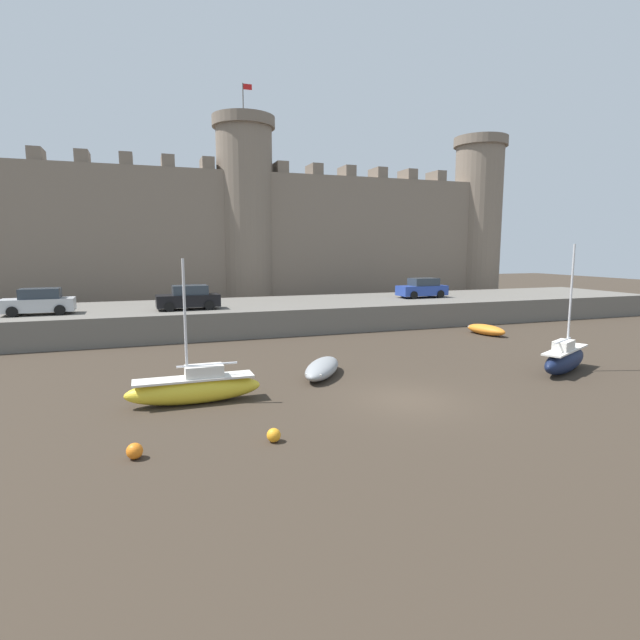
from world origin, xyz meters
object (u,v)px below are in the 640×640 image
(car_quay_centre_east, at_px, (189,298))
(sailboat_near_channel_right, at_px, (195,388))
(rowboat_midflat_left, at_px, (322,368))
(sailboat_midflat_centre, at_px, (565,359))
(mooring_buoy_off_centre, at_px, (135,451))
(car_quay_east, at_px, (39,302))
(car_quay_centre_west, at_px, (422,288))
(mooring_buoy_near_channel, at_px, (274,435))
(rowboat_midflat_right, at_px, (486,329))

(car_quay_centre_east, bearing_deg, sailboat_near_channel_right, -94.13)
(rowboat_midflat_left, xyz_separation_m, sailboat_midflat_centre, (11.14, -3.07, 0.27))
(mooring_buoy_off_centre, height_order, car_quay_east, car_quay_east)
(car_quay_east, bearing_deg, car_quay_centre_west, 3.24)
(car_quay_east, height_order, car_quay_centre_east, same)
(mooring_buoy_near_channel, height_order, car_quay_centre_west, car_quay_centre_west)
(rowboat_midflat_right, height_order, car_quay_east, car_quay_east)
(rowboat_midflat_right, distance_m, car_quay_centre_east, 20.26)
(rowboat_midflat_left, bearing_deg, mooring_buoy_near_channel, -120.26)
(sailboat_near_channel_right, xyz_separation_m, mooring_buoy_off_centre, (-2.11, -4.66, -0.37))
(mooring_buoy_near_channel, bearing_deg, car_quay_centre_east, 92.13)
(rowboat_midflat_left, distance_m, car_quay_centre_west, 20.98)
(rowboat_midflat_left, bearing_deg, car_quay_centre_east, 109.85)
(rowboat_midflat_left, xyz_separation_m, mooring_buoy_off_centre, (-8.00, -6.81, -0.17))
(rowboat_midflat_left, relative_size, sailboat_midflat_centre, 0.65)
(mooring_buoy_near_channel, xyz_separation_m, car_quay_east, (-9.71, 20.52, 2.35))
(sailboat_midflat_centre, relative_size, car_quay_east, 1.46)
(rowboat_midflat_right, relative_size, car_quay_centre_west, 0.78)
(rowboat_midflat_left, xyz_separation_m, car_quay_east, (-13.74, 13.62, 2.16))
(mooring_buoy_off_centre, bearing_deg, rowboat_midflat_left, 40.41)
(mooring_buoy_off_centre, relative_size, car_quay_centre_west, 0.11)
(rowboat_midflat_left, bearing_deg, sailboat_near_channel_right, -159.92)
(sailboat_near_channel_right, height_order, car_quay_east, sailboat_near_channel_right)
(rowboat_midflat_right, xyz_separation_m, mooring_buoy_near_channel, (-18.35, -13.76, -0.15))
(car_quay_centre_west, bearing_deg, rowboat_midflat_right, -89.75)
(sailboat_midflat_centre, relative_size, car_quay_centre_east, 1.46)
(sailboat_near_channel_right, relative_size, sailboat_midflat_centre, 0.91)
(car_quay_east, xyz_separation_m, car_quay_centre_east, (8.96, -0.39, 0.00))
(mooring_buoy_off_centre, height_order, car_quay_centre_east, car_quay_centre_east)
(rowboat_midflat_left, xyz_separation_m, car_quay_centre_west, (14.29, 15.21, 2.16))
(rowboat_midflat_left, relative_size, car_quay_centre_east, 0.94)
(sailboat_near_channel_right, height_order, mooring_buoy_off_centre, sailboat_near_channel_right)
(rowboat_midflat_right, height_order, mooring_buoy_near_channel, rowboat_midflat_right)
(sailboat_near_channel_right, bearing_deg, car_quay_centre_west, 40.71)
(sailboat_near_channel_right, xyz_separation_m, rowboat_midflat_left, (5.89, 2.15, -0.20))
(sailboat_near_channel_right, bearing_deg, rowboat_midflat_right, 24.02)
(car_quay_centre_east, bearing_deg, rowboat_midflat_right, -18.46)
(car_quay_centre_west, bearing_deg, mooring_buoy_near_channel, -129.63)
(mooring_buoy_off_centre, distance_m, car_quay_east, 21.35)
(rowboat_midflat_left, relative_size, mooring_buoy_near_channel, 9.06)
(mooring_buoy_near_channel, bearing_deg, sailboat_midflat_centre, 14.17)
(sailboat_midflat_centre, relative_size, mooring_buoy_off_centre, 13.26)
(sailboat_midflat_centre, xyz_separation_m, mooring_buoy_off_centre, (-19.14, -3.74, -0.44))
(sailboat_midflat_centre, bearing_deg, car_quay_centre_east, 134.30)
(sailboat_midflat_centre, relative_size, rowboat_midflat_right, 1.87)
(mooring_buoy_off_centre, distance_m, car_quay_centre_east, 20.43)
(sailboat_near_channel_right, bearing_deg, rowboat_midflat_left, 20.08)
(mooring_buoy_near_channel, xyz_separation_m, car_quay_centre_east, (-0.75, 20.14, 2.35))
(rowboat_midflat_right, xyz_separation_m, car_quay_centre_west, (-0.04, 8.35, 2.20))
(mooring_buoy_near_channel, xyz_separation_m, car_quay_centre_west, (18.32, 22.11, 2.35))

